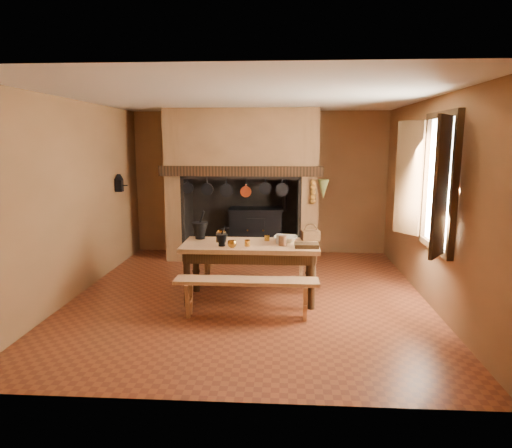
{
  "coord_description": "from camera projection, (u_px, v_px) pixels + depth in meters",
  "views": [
    {
      "loc": [
        0.5,
        -6.31,
        2.2
      ],
      "look_at": [
        0.08,
        0.3,
        1.01
      ],
      "focal_mm": 32.0,
      "sensor_mm": 36.0,
      "label": 1
    }
  ],
  "objects": [
    {
      "name": "mixing_bowl",
      "position": [
        286.0,
        239.0,
        6.42
      ],
      "size": [
        0.37,
        0.37,
        0.08
      ],
      "primitive_type": "imported",
      "rotation": [
        0.0,
        0.0,
        -0.12
      ],
      "color": "beige",
      "rests_on": "work_table"
    },
    {
      "name": "floor",
      "position": [
        249.0,
        296.0,
        6.62
      ],
      "size": [
        5.5,
        5.5,
        0.0
      ],
      "primitive_type": "plane",
      "color": "brown",
      "rests_on": "ground"
    },
    {
      "name": "brass_mug_b",
      "position": [
        267.0,
        238.0,
        6.49
      ],
      "size": [
        0.1,
        0.1,
        0.08
      ],
      "primitive_type": "cylinder",
      "rotation": [
        0.0,
        0.0,
        -0.38
      ],
      "color": "#AF7A28",
      "rests_on": "work_table"
    },
    {
      "name": "hanging_pans",
      "position": [
        238.0,
        190.0,
        8.18
      ],
      "size": [
        1.92,
        0.29,
        0.27
      ],
      "color": "black",
      "rests_on": "chimney_breast"
    },
    {
      "name": "work_table",
      "position": [
        251.0,
        252.0,
        6.35
      ],
      "size": [
        1.88,
        0.84,
        0.82
      ],
      "color": "tan",
      "rests_on": "floor"
    },
    {
      "name": "ceiling",
      "position": [
        249.0,
        97.0,
        6.12
      ],
      "size": [
        5.5,
        5.5,
        0.0
      ],
      "primitive_type": "plane",
      "rotation": [
        3.14,
        0.0,
        0.0
      ],
      "color": "silver",
      "rests_on": "back_wall"
    },
    {
      "name": "bench_front",
      "position": [
        247.0,
        289.0,
        5.74
      ],
      "size": [
        1.81,
        0.32,
        0.51
      ],
      "color": "tan",
      "rests_on": "floor"
    },
    {
      "name": "bench_back",
      "position": [
        254.0,
        261.0,
        7.08
      ],
      "size": [
        1.8,
        0.31,
        0.51
      ],
      "color": "tan",
      "rests_on": "floor"
    },
    {
      "name": "wicker_basket",
      "position": [
        310.0,
        235.0,
        6.53
      ],
      "size": [
        0.28,
        0.23,
        0.24
      ],
      "rotation": [
        0.0,
        0.0,
        0.19
      ],
      "color": "#4F3517",
      "rests_on": "work_table"
    },
    {
      "name": "herb_bunch",
      "position": [
        323.0,
        189.0,
        8.06
      ],
      "size": [
        0.2,
        0.2,
        0.35
      ],
      "primitive_type": "cone",
      "rotation": [
        3.14,
        0.0,
        0.0
      ],
      "color": "brown",
      "rests_on": "chimney_breast"
    },
    {
      "name": "wall_right",
      "position": [
        432.0,
        202.0,
        6.22
      ],
      "size": [
        0.02,
        5.5,
        2.8
      ],
      "primitive_type": "cube",
      "color": "brown",
      "rests_on": "floor"
    },
    {
      "name": "chimney_breast",
      "position": [
        243.0,
        163.0,
        8.59
      ],
      "size": [
        2.95,
        0.96,
        2.8
      ],
      "color": "brown",
      "rests_on": "floor"
    },
    {
      "name": "wall_left",
      "position": [
        75.0,
        199.0,
        6.53
      ],
      "size": [
        0.02,
        5.5,
        2.8
      ],
      "primitive_type": "cube",
      "color": "brown",
      "rests_on": "floor"
    },
    {
      "name": "brass_mug_a",
      "position": [
        247.0,
        243.0,
        6.15
      ],
      "size": [
        0.1,
        0.1,
        0.09
      ],
      "primitive_type": "cylinder",
      "rotation": [
        0.0,
        0.0,
        0.31
      ],
      "color": "#AF7A28",
      "rests_on": "work_table"
    },
    {
      "name": "brass_cup",
      "position": [
        232.0,
        244.0,
        6.07
      ],
      "size": [
        0.12,
        0.12,
        0.09
      ],
      "primitive_type": "imported",
      "rotation": [
        0.0,
        0.0,
        0.02
      ],
      "color": "#AF7A28",
      "rests_on": "work_table"
    },
    {
      "name": "onion_string",
      "position": [
        313.0,
        192.0,
        8.08
      ],
      "size": [
        0.12,
        0.1,
        0.46
      ],
      "primitive_type": null,
      "color": "#AC6F1F",
      "rests_on": "chimney_breast"
    },
    {
      "name": "glass_jar",
      "position": [
        279.0,
        239.0,
        6.28
      ],
      "size": [
        0.11,
        0.11,
        0.14
      ],
      "primitive_type": "cylinder",
      "rotation": [
        0.0,
        0.0,
        -0.42
      ],
      "color": "beige",
      "rests_on": "work_table"
    },
    {
      "name": "mortar_small",
      "position": [
        222.0,
        239.0,
        6.15
      ],
      "size": [
        0.16,
        0.16,
        0.28
      ],
      "rotation": [
        0.0,
        0.0,
        0.2
      ],
      "color": "black",
      "rests_on": "work_table"
    },
    {
      "name": "stoneware_crock",
      "position": [
        283.0,
        241.0,
        6.19
      ],
      "size": [
        0.13,
        0.13,
        0.14
      ],
      "primitive_type": "cylinder",
      "rotation": [
        0.0,
        0.0,
        0.25
      ],
      "color": "#52311E",
      "rests_on": "work_table"
    },
    {
      "name": "wall_coffee_mill",
      "position": [
        119.0,
        182.0,
        8.02
      ],
      "size": [
        0.23,
        0.16,
        0.31
      ],
      "color": "black",
      "rests_on": "wall_left"
    },
    {
      "name": "mortar_large",
      "position": [
        200.0,
        230.0,
        6.61
      ],
      "size": [
        0.24,
        0.24,
        0.41
      ],
      "rotation": [
        0.0,
        0.0,
        -0.11
      ],
      "color": "black",
      "rests_on": "work_table"
    },
    {
      "name": "back_wall",
      "position": [
        260.0,
        183.0,
        9.07
      ],
      "size": [
        5.0,
        0.02,
        2.8
      ],
      "primitive_type": "cube",
      "color": "brown",
      "rests_on": "floor"
    },
    {
      "name": "hearth_pans",
      "position": [
        204.0,
        252.0,
        8.85
      ],
      "size": [
        0.51,
        0.62,
        0.2
      ],
      "color": "#AF7A28",
      "rests_on": "floor"
    },
    {
      "name": "wall_front",
      "position": [
        222.0,
        243.0,
        3.67
      ],
      "size": [
        5.0,
        0.02,
        2.8
      ],
      "primitive_type": "cube",
      "color": "brown",
      "rests_on": "floor"
    },
    {
      "name": "wooden_tray",
      "position": [
        306.0,
        245.0,
        6.09
      ],
      "size": [
        0.32,
        0.23,
        0.05
      ],
      "primitive_type": "cube",
      "rotation": [
        0.0,
        0.0,
        0.03
      ],
      "color": "#372311",
      "rests_on": "work_table"
    },
    {
      "name": "coffee_grinder",
      "position": [
        221.0,
        236.0,
        6.43
      ],
      "size": [
        0.18,
        0.14,
        0.21
      ],
      "rotation": [
        0.0,
        0.0,
        0.07
      ],
      "color": "#372311",
      "rests_on": "work_table"
    },
    {
      "name": "window",
      "position": [
        431.0,
        182.0,
        5.78
      ],
      "size": [
        0.39,
        1.75,
        1.76
      ],
      "color": "white",
      "rests_on": "wall_right"
    },
    {
      "name": "iron_range",
      "position": [
        257.0,
        231.0,
        8.94
      ],
      "size": [
        1.12,
        0.55,
        1.6
      ],
      "color": "black",
      "rests_on": "floor"
    }
  ]
}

